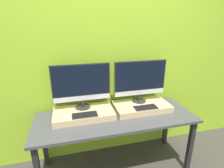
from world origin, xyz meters
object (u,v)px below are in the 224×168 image
(monitor_right, at_px, (140,79))
(keyboard_left, at_px, (85,115))
(keyboard_right, at_px, (146,107))
(monitor_left, at_px, (82,84))

(monitor_right, bearing_deg, keyboard_left, -164.27)
(keyboard_left, height_order, keyboard_right, same)
(monitor_left, height_order, keyboard_left, monitor_left)
(keyboard_right, bearing_deg, keyboard_left, 180.00)
(monitor_right, bearing_deg, keyboard_right, -90.00)
(monitor_left, height_order, monitor_right, same)
(keyboard_left, bearing_deg, keyboard_right, 0.00)
(keyboard_left, relative_size, keyboard_right, 1.00)
(monitor_left, xyz_separation_m, keyboard_left, (0.00, -0.20, -0.28))
(keyboard_left, relative_size, monitor_right, 0.42)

